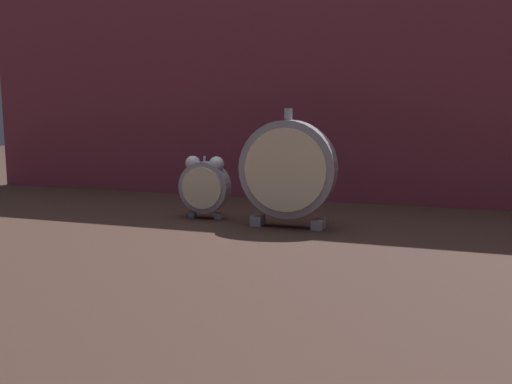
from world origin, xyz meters
The scene contains 4 objects.
ground_plane centered at (0.00, 0.00, 0.00)m, with size 4.00×4.00×0.00m, color black.
fabric_backdrop_drape centered at (0.00, 0.33, 0.34)m, with size 1.60×0.01×0.68m, color brown.
alarm_clock_twin_bell centered at (-0.09, 0.05, 0.07)m, with size 0.10×0.03×0.12m.
mantel_clock_silver centered at (0.08, 0.03, 0.10)m, with size 0.17×0.04×0.21m.
Camera 1 is at (0.34, -0.93, 0.21)m, focal length 40.00 mm.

